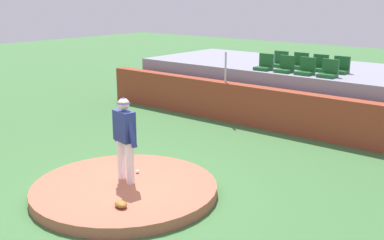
% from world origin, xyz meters
% --- Properties ---
extents(ground_plane, '(60.00, 60.00, 0.00)m').
position_xyz_m(ground_plane, '(0.00, 0.00, 0.00)').
color(ground_plane, '#3C6D38').
extents(pitchers_mound, '(3.68, 3.68, 0.20)m').
position_xyz_m(pitchers_mound, '(0.00, 0.00, 0.10)').
color(pitchers_mound, '#AE5F47').
rests_on(pitchers_mound, ground_plane).
extents(pitcher, '(0.78, 0.34, 1.74)m').
position_xyz_m(pitcher, '(-0.13, 0.16, 1.21)').
color(pitcher, white).
rests_on(pitcher, pitchers_mound).
extents(baseball, '(0.07, 0.07, 0.07)m').
position_xyz_m(baseball, '(-0.25, 0.60, 0.24)').
color(baseball, white).
rests_on(baseball, pitchers_mound).
extents(fielding_glove, '(0.35, 0.28, 0.11)m').
position_xyz_m(fielding_glove, '(0.72, -0.75, 0.26)').
color(fielding_glove, brown).
rests_on(fielding_glove, pitchers_mound).
extents(brick_barrier, '(13.47, 0.40, 1.21)m').
position_xyz_m(brick_barrier, '(0.00, 6.00, 0.61)').
color(brick_barrier, '#953C27').
rests_on(brick_barrier, ground_plane).
extents(fence_post_left, '(0.06, 0.06, 0.94)m').
position_xyz_m(fence_post_left, '(-1.88, 6.00, 1.68)').
color(fence_post_left, silver).
rests_on(fence_post_left, brick_barrier).
extents(bleacher_platform, '(11.93, 4.27, 1.57)m').
position_xyz_m(bleacher_platform, '(0.00, 8.55, 0.79)').
color(bleacher_platform, gray).
rests_on(bleacher_platform, ground_plane).
extents(stadium_chair_0, '(0.48, 0.44, 0.50)m').
position_xyz_m(stadium_chair_0, '(-1.05, 6.92, 1.73)').
color(stadium_chair_0, '#1C5826').
rests_on(stadium_chair_0, bleacher_platform).
extents(stadium_chair_1, '(0.48, 0.44, 0.50)m').
position_xyz_m(stadium_chair_1, '(-0.32, 6.93, 1.73)').
color(stadium_chair_1, '#1C5826').
rests_on(stadium_chair_1, bleacher_platform).
extents(stadium_chair_2, '(0.48, 0.44, 0.50)m').
position_xyz_m(stadium_chair_2, '(0.35, 6.94, 1.73)').
color(stadium_chair_2, '#1C5826').
rests_on(stadium_chair_2, bleacher_platform).
extents(stadium_chair_3, '(0.48, 0.44, 0.50)m').
position_xyz_m(stadium_chair_3, '(1.06, 6.94, 1.73)').
color(stadium_chair_3, '#1C5826').
rests_on(stadium_chair_3, bleacher_platform).
extents(stadium_chair_4, '(0.48, 0.44, 0.50)m').
position_xyz_m(stadium_chair_4, '(-1.03, 7.83, 1.73)').
color(stadium_chair_4, '#1C5826').
rests_on(stadium_chair_4, bleacher_platform).
extents(stadium_chair_5, '(0.48, 0.44, 0.50)m').
position_xyz_m(stadium_chair_5, '(-0.33, 7.86, 1.73)').
color(stadium_chair_5, '#1C5826').
rests_on(stadium_chair_5, bleacher_platform).
extents(stadium_chair_6, '(0.48, 0.44, 0.50)m').
position_xyz_m(stadium_chair_6, '(0.36, 7.82, 1.73)').
color(stadium_chair_6, '#1C5826').
rests_on(stadium_chair_6, bleacher_platform).
extents(stadium_chair_7, '(0.48, 0.44, 0.50)m').
position_xyz_m(stadium_chair_7, '(1.04, 7.82, 1.73)').
color(stadium_chair_7, '#1C5826').
rests_on(stadium_chair_7, bleacher_platform).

